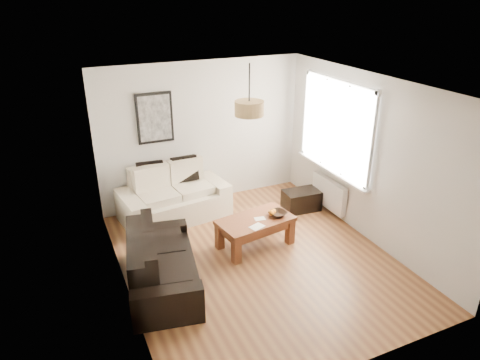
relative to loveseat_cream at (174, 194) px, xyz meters
name	(u,v)px	position (x,y,z in m)	size (l,w,h in m)	color
floor	(256,259)	(0.73, -1.78, -0.45)	(4.50, 4.50, 0.00)	brown
ceiling	(260,85)	(0.73, -1.78, 2.15)	(3.80, 4.50, 0.00)	white
wall_back	(202,134)	(0.73, 0.47, 0.85)	(3.80, 0.04, 2.60)	silver
wall_front	(363,266)	(0.73, -4.03, 0.85)	(3.80, 0.04, 2.60)	silver
wall_left	(118,205)	(-1.17, -1.78, 0.85)	(0.04, 4.50, 2.60)	silver
wall_right	(368,159)	(2.63, -1.78, 0.85)	(0.04, 4.50, 2.60)	silver
window_bay	(337,127)	(2.59, -0.98, 1.15)	(0.14, 1.90, 1.60)	white
radiator	(329,193)	(2.55, -0.98, -0.07)	(0.10, 0.90, 0.52)	white
poster	(155,118)	(-0.12, 0.44, 1.25)	(0.62, 0.04, 0.87)	black
pendant_shade	(249,108)	(0.73, -1.48, 1.78)	(0.40, 0.40, 0.20)	tan
loveseat_cream	(174,194)	(0.00, 0.00, 0.00)	(1.81, 0.99, 0.90)	beige
sofa_leather	(162,261)	(-0.70, -1.81, -0.07)	(1.77, 0.86, 0.76)	black
coffee_table	(255,232)	(0.87, -1.43, -0.21)	(1.15, 0.63, 0.47)	brown
ottoman	(301,200)	(2.18, -0.68, -0.27)	(0.64, 0.41, 0.37)	black
cushion_left	(151,174)	(-0.32, 0.22, 0.33)	(0.45, 0.14, 0.45)	black
cushion_right	(185,169)	(0.29, 0.22, 0.33)	(0.45, 0.14, 0.45)	black
fruit_bowl	(278,214)	(1.24, -1.47, 0.05)	(0.27, 0.27, 0.07)	black
orange_a	(271,213)	(1.16, -1.42, 0.06)	(0.08, 0.08, 0.08)	orange
orange_b	(273,211)	(1.21, -1.39, 0.06)	(0.08, 0.08, 0.08)	orange
orange_c	(270,212)	(1.15, -1.38, 0.06)	(0.06, 0.06, 0.06)	orange
papers	(257,227)	(0.79, -1.66, 0.02)	(0.22, 0.15, 0.01)	white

